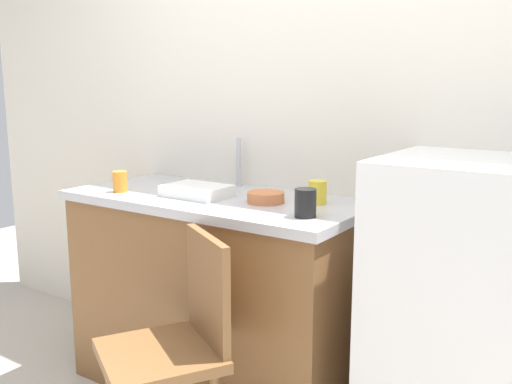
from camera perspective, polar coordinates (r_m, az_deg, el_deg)
back_wall at (r=2.58m, az=7.21°, el=7.93°), size 4.80×0.10×2.58m
cabinet_base at (r=2.66m, az=-3.92°, el=-10.62°), size 1.32×0.60×0.89m
countertop at (r=2.53m, az=-4.05°, el=-0.78°), size 1.36×0.64×0.04m
faucet at (r=2.73m, az=-1.73°, el=3.01°), size 0.02×0.02×0.23m
refrigerator at (r=2.16m, az=20.73°, el=-12.47°), size 0.64×0.58×1.17m
chair at (r=2.12m, az=-8.04°, el=-14.93°), size 0.55×0.55×0.89m
dish_tray at (r=2.50m, az=-5.94°, el=0.12°), size 0.28×0.20×0.05m
terracotta_bowl at (r=2.36m, az=0.99°, el=-0.53°), size 0.16×0.16×0.04m
cup_black at (r=2.11m, az=4.99°, el=-1.11°), size 0.08×0.08×0.11m
cup_yellow at (r=2.35m, az=6.21°, el=-0.03°), size 0.08×0.08×0.10m
cup_orange at (r=2.66m, az=-13.52°, el=1.01°), size 0.07×0.07×0.10m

